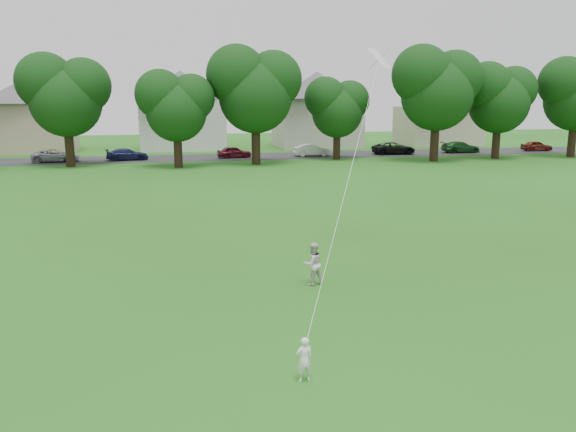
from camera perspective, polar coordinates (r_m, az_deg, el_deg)
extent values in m
plane|color=#225012|center=(15.62, -3.38, -10.01)|extent=(160.00, 160.00, 0.00)
cube|color=#2D2D30|center=(56.66, -10.23, 5.83)|extent=(90.00, 7.00, 0.01)
imported|color=white|center=(12.05, 1.67, -14.35)|extent=(0.38, 0.27, 0.99)
imported|color=silver|center=(17.79, 2.52, -4.87)|extent=(0.80, 0.70, 1.38)
plane|color=white|center=(22.24, 9.29, 15.54)|extent=(1.21, 1.23, 0.75)
cylinder|color=white|center=(16.57, 6.61, 5.51)|extent=(0.01, 0.01, 13.29)
cylinder|color=black|center=(52.10, -21.32, 6.74)|extent=(0.76, 0.76, 3.72)
cylinder|color=black|center=(48.85, -11.12, 6.72)|extent=(0.71, 0.71, 3.17)
cylinder|color=black|center=(50.34, -3.28, 7.55)|extent=(0.79, 0.79, 4.03)
cylinder|color=black|center=(54.61, 4.98, 7.34)|extent=(0.70, 0.70, 3.03)
cylinder|color=black|center=(54.56, 14.67, 7.57)|extent=(0.79, 0.79, 4.12)
cylinder|color=black|center=(58.77, 20.39, 7.24)|extent=(0.75, 0.75, 3.59)
cylinder|color=black|center=(63.38, 26.90, 7.09)|extent=(0.77, 0.77, 3.80)
imported|color=#9396A0|center=(56.41, -22.55, 5.69)|extent=(4.36, 2.28, 1.17)
imported|color=#151942|center=(55.67, -16.03, 6.04)|extent=(4.05, 2.04, 1.13)
imported|color=#56111D|center=(55.98, -5.48, 6.49)|extent=(3.46, 1.61, 1.15)
imported|color=silver|center=(57.49, 2.47, 6.71)|extent=(3.76, 1.38, 1.23)
imported|color=black|center=(60.39, 10.70, 6.78)|extent=(4.58, 2.21, 1.26)
imported|color=#17451B|center=(63.82, 17.13, 6.71)|extent=(4.22, 1.86, 1.21)
imported|color=#581A11|center=(68.89, 23.94, 6.53)|extent=(3.48, 1.77, 1.14)
cube|color=#BFA88F|center=(67.80, -24.46, 8.15)|extent=(8.49, 6.54, 5.24)
pyramid|color=#514E54|center=(67.76, -24.87, 12.79)|extent=(12.24, 12.24, 2.88)
cube|color=silver|center=(66.42, -10.70, 9.14)|extent=(9.42, 7.25, 5.70)
pyramid|color=#514E54|center=(66.42, -10.90, 14.31)|extent=(13.59, 13.59, 3.14)
cube|color=#BBB4A8|center=(68.84, 2.91, 9.44)|extent=(9.62, 7.67, 5.75)
pyramid|color=#514E54|center=(68.85, 2.96, 14.47)|extent=(13.88, 13.88, 3.16)
cube|color=beige|center=(74.72, 14.97, 8.87)|extent=(9.33, 7.13, 4.74)
pyramid|color=#514E54|center=(74.65, 15.18, 12.68)|extent=(13.45, 13.45, 2.61)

